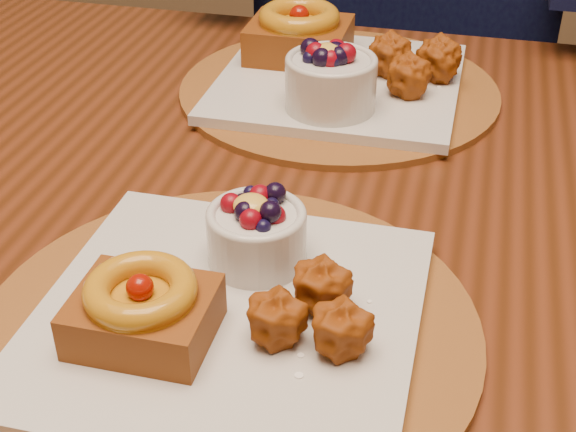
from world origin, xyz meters
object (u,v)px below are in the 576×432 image
(dining_table, at_px, (296,249))
(place_setting_near, at_px, (227,306))
(place_setting_far, at_px, (335,72))
(chair_far, at_px, (373,87))

(dining_table, xyz_separation_m, place_setting_near, (-0.00, -0.22, 0.10))
(dining_table, height_order, place_setting_near, place_setting_near)
(dining_table, xyz_separation_m, place_setting_far, (-0.00, 0.21, 0.11))
(dining_table, relative_size, chair_far, 1.67)
(dining_table, relative_size, place_setting_far, 4.21)
(place_setting_far, bearing_deg, place_setting_near, -89.76)
(dining_table, height_order, chair_far, chair_far)
(dining_table, distance_m, chair_far, 0.76)
(place_setting_near, distance_m, place_setting_far, 0.43)
(dining_table, bearing_deg, chair_far, 92.04)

